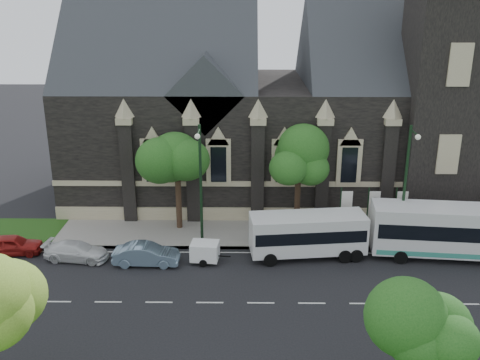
{
  "coord_description": "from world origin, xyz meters",
  "views": [
    {
      "loc": [
        -0.91,
        -27.58,
        17.23
      ],
      "look_at": [
        -1.29,
        6.0,
        5.57
      ],
      "focal_mm": 40.4,
      "sensor_mm": 36.0,
      "label": 1
    }
  ],
  "objects_px": {
    "street_lamp_mid": "(200,181)",
    "banner_flag_center": "(372,208)",
    "car_far_white": "(77,251)",
    "shuttle_bus": "(308,233)",
    "box_trailer": "(205,251)",
    "banner_flag_left": "(344,208)",
    "sedan": "(146,254)",
    "car_far_red": "(12,245)",
    "tree_walk_right": "(301,156)",
    "banner_flag_right": "(399,208)",
    "tour_coach": "(467,231)",
    "tree_park_east": "(424,330)",
    "tree_walk_left": "(180,157)",
    "street_lamp_near": "(406,182)"
  },
  "relations": [
    {
      "from": "tree_walk_right",
      "to": "banner_flag_center",
      "type": "bearing_deg",
      "value": -18.64
    },
    {
      "from": "street_lamp_near",
      "to": "car_far_white",
      "type": "height_order",
      "value": "street_lamp_near"
    },
    {
      "from": "street_lamp_near",
      "to": "street_lamp_mid",
      "type": "height_order",
      "value": "same"
    },
    {
      "from": "car_far_white",
      "to": "banner_flag_center",
      "type": "bearing_deg",
      "value": -72.83
    },
    {
      "from": "banner_flag_right",
      "to": "sedan",
      "type": "relative_size",
      "value": 0.91
    },
    {
      "from": "tree_park_east",
      "to": "tree_walk_left",
      "type": "distance_m",
      "value": 23.36
    },
    {
      "from": "box_trailer",
      "to": "car_far_red",
      "type": "bearing_deg",
      "value": -178.44
    },
    {
      "from": "banner_flag_right",
      "to": "tour_coach",
      "type": "distance_m",
      "value": 4.9
    },
    {
      "from": "street_lamp_mid",
      "to": "tour_coach",
      "type": "bearing_deg",
      "value": -3.81
    },
    {
      "from": "banner_flag_left",
      "to": "sedan",
      "type": "height_order",
      "value": "banner_flag_left"
    },
    {
      "from": "sedan",
      "to": "car_far_red",
      "type": "height_order",
      "value": "sedan"
    },
    {
      "from": "tree_walk_left",
      "to": "shuttle_bus",
      "type": "relative_size",
      "value": 0.95
    },
    {
      "from": "street_lamp_near",
      "to": "banner_flag_center",
      "type": "distance_m",
      "value": 3.74
    },
    {
      "from": "banner_flag_right",
      "to": "car_far_red",
      "type": "relative_size",
      "value": 0.99
    },
    {
      "from": "tree_walk_right",
      "to": "shuttle_bus",
      "type": "distance_m",
      "value": 6.17
    },
    {
      "from": "car_far_white",
      "to": "shuttle_bus",
      "type": "bearing_deg",
      "value": -80.18
    },
    {
      "from": "tree_walk_right",
      "to": "car_far_red",
      "type": "relative_size",
      "value": 1.93
    },
    {
      "from": "shuttle_bus",
      "to": "tour_coach",
      "type": "bearing_deg",
      "value": -7.49
    },
    {
      "from": "banner_flag_center",
      "to": "tree_walk_right",
      "type": "bearing_deg",
      "value": 161.36
    },
    {
      "from": "tree_walk_right",
      "to": "banner_flag_left",
      "type": "height_order",
      "value": "tree_walk_right"
    },
    {
      "from": "street_lamp_mid",
      "to": "banner_flag_center",
      "type": "xyz_separation_m",
      "value": [
        12.29,
        1.91,
        -2.73
      ]
    },
    {
      "from": "sedan",
      "to": "car_far_red",
      "type": "xyz_separation_m",
      "value": [
        -9.58,
        1.42,
        -0.03
      ]
    },
    {
      "from": "banner_flag_center",
      "to": "shuttle_bus",
      "type": "bearing_deg",
      "value": -149.37
    },
    {
      "from": "banner_flag_center",
      "to": "banner_flag_right",
      "type": "height_order",
      "value": "same"
    },
    {
      "from": "tour_coach",
      "to": "banner_flag_right",
      "type": "bearing_deg",
      "value": 146.19
    },
    {
      "from": "tree_park_east",
      "to": "banner_flag_left",
      "type": "xyz_separation_m",
      "value": [
        0.11,
        18.32,
        -2.24
      ]
    },
    {
      "from": "banner_flag_center",
      "to": "car_far_red",
      "type": "relative_size",
      "value": 0.99
    },
    {
      "from": "banner_flag_left",
      "to": "box_trailer",
      "type": "xyz_separation_m",
      "value": [
        -9.93,
        -3.91,
        -1.57
      ]
    },
    {
      "from": "banner_flag_right",
      "to": "car_far_red",
      "type": "height_order",
      "value": "banner_flag_right"
    },
    {
      "from": "tree_walk_right",
      "to": "shuttle_bus",
      "type": "height_order",
      "value": "tree_walk_right"
    },
    {
      "from": "tree_walk_right",
      "to": "banner_flag_right",
      "type": "xyz_separation_m",
      "value": [
        7.08,
        -1.71,
        -3.43
      ]
    },
    {
      "from": "tree_walk_right",
      "to": "box_trailer",
      "type": "xyz_separation_m",
      "value": [
        -6.85,
        -5.63,
        -5.01
      ]
    },
    {
      "from": "sedan",
      "to": "car_far_red",
      "type": "relative_size",
      "value": 1.08
    },
    {
      "from": "box_trailer",
      "to": "tree_walk_left",
      "type": "bearing_deg",
      "value": 117.04
    },
    {
      "from": "banner_flag_left",
      "to": "sedan",
      "type": "xyz_separation_m",
      "value": [
        -13.82,
        -4.27,
        -1.66
      ]
    },
    {
      "from": "tree_walk_left",
      "to": "banner_flag_left",
      "type": "bearing_deg",
      "value": -8.02
    },
    {
      "from": "box_trailer",
      "to": "car_far_white",
      "type": "xyz_separation_m",
      "value": [
        -8.77,
        0.26,
        -0.18
      ]
    },
    {
      "from": "banner_flag_left",
      "to": "banner_flag_center",
      "type": "xyz_separation_m",
      "value": [
        2.0,
        0.0,
        0.0
      ]
    },
    {
      "from": "banner_flag_right",
      "to": "car_far_red",
      "type": "xyz_separation_m",
      "value": [
        -27.4,
        -2.85,
        -1.69
      ]
    },
    {
      "from": "tree_walk_left",
      "to": "sedan",
      "type": "distance_m",
      "value": 7.99
    },
    {
      "from": "tree_walk_left",
      "to": "street_lamp_near",
      "type": "relative_size",
      "value": 0.85
    },
    {
      "from": "street_lamp_mid",
      "to": "banner_flag_left",
      "type": "bearing_deg",
      "value": 10.5
    },
    {
      "from": "tree_park_east",
      "to": "street_lamp_mid",
      "type": "relative_size",
      "value": 0.7
    },
    {
      "from": "street_lamp_mid",
      "to": "box_trailer",
      "type": "xyz_separation_m",
      "value": [
        0.36,
        -2.01,
        -4.3
      ]
    },
    {
      "from": "sedan",
      "to": "banner_flag_right",
      "type": "bearing_deg",
      "value": -75.68
    },
    {
      "from": "banner_flag_right",
      "to": "box_trailer",
      "type": "xyz_separation_m",
      "value": [
        -13.93,
        -3.91,
        -1.57
      ]
    },
    {
      "from": "tree_walk_right",
      "to": "banner_flag_right",
      "type": "distance_m",
      "value": 8.05
    },
    {
      "from": "tree_walk_left",
      "to": "box_trailer",
      "type": "relative_size",
      "value": 2.8
    },
    {
      "from": "banner_flag_center",
      "to": "box_trailer",
      "type": "relative_size",
      "value": 1.47
    },
    {
      "from": "street_lamp_near",
      "to": "car_far_red",
      "type": "distance_m",
      "value": 27.49
    }
  ]
}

